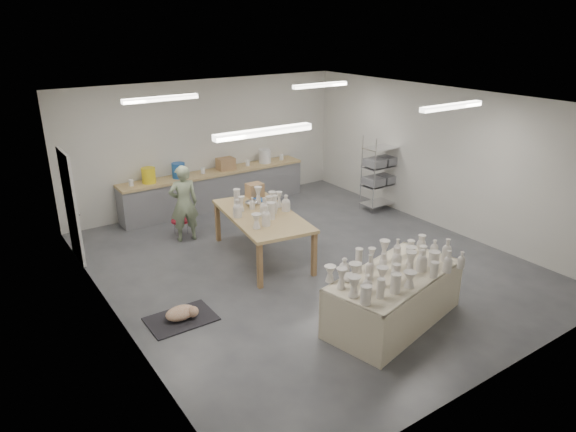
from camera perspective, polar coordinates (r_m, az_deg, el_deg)
room at (r=8.96m, az=1.30°, el=6.72°), size 8.00×8.02×3.00m
back_counter at (r=12.42m, az=-8.09°, el=3.08°), size 4.60×0.60×1.24m
wire_shelf at (r=12.30m, az=10.30°, el=4.87°), size 0.88×0.48×1.80m
drying_table at (r=7.86m, az=11.65°, el=-8.59°), size 2.42×1.55×1.16m
work_table at (r=9.64m, az=-3.01°, el=0.51°), size 1.51×2.49×1.26m
rug at (r=8.11m, az=-11.79°, el=-11.13°), size 1.00×0.70×0.02m
cat at (r=8.05m, az=-11.66°, el=-10.46°), size 0.48×0.36×0.20m
potter at (r=10.56m, az=-11.50°, el=1.38°), size 0.64×0.49×1.59m
red_stool at (r=10.96m, az=-11.88°, el=-0.59°), size 0.40×0.40×0.35m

